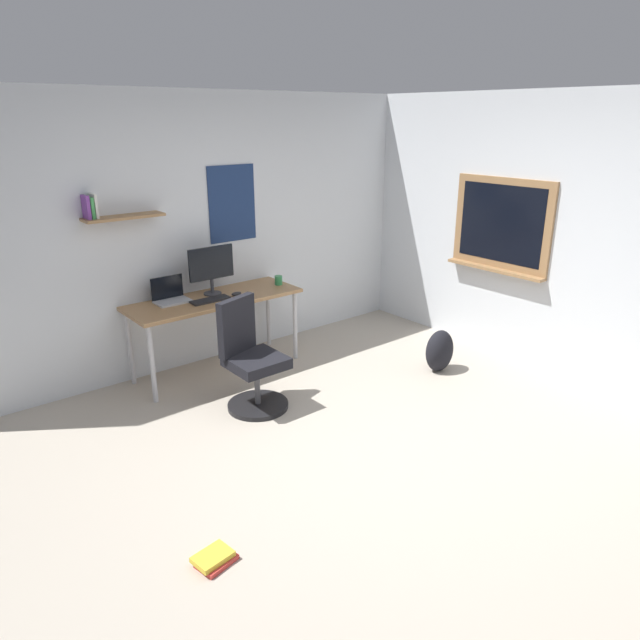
{
  "coord_description": "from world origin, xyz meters",
  "views": [
    {
      "loc": [
        -2.67,
        -2.6,
        2.37
      ],
      "look_at": [
        0.04,
        0.72,
        0.85
      ],
      "focal_mm": 32.49,
      "sensor_mm": 36.0,
      "label": 1
    }
  ],
  "objects_px": {
    "laptop": "(170,296)",
    "coffee_mug": "(279,280)",
    "monitor_primary": "(211,267)",
    "keyboard": "(210,300)",
    "office_chair": "(251,362)",
    "desk": "(215,305)",
    "book_stack_on_floor": "(214,559)",
    "backpack": "(440,351)",
    "computer_mouse": "(236,294)"
  },
  "relations": [
    {
      "from": "laptop",
      "to": "coffee_mug",
      "type": "bearing_deg",
      "value": -8.79
    },
    {
      "from": "monitor_primary",
      "to": "keyboard",
      "type": "xyz_separation_m",
      "value": [
        -0.12,
        -0.17,
        -0.26
      ]
    },
    {
      "from": "office_chair",
      "to": "coffee_mug",
      "type": "xyz_separation_m",
      "value": [
        0.87,
        0.81,
        0.39
      ]
    },
    {
      "from": "desk",
      "to": "keyboard",
      "type": "bearing_deg",
      "value": -137.74
    },
    {
      "from": "desk",
      "to": "monitor_primary",
      "type": "relative_size",
      "value": 3.56
    },
    {
      "from": "office_chair",
      "to": "monitor_primary",
      "type": "xyz_separation_m",
      "value": [
        0.19,
        0.93,
        0.61
      ]
    },
    {
      "from": "office_chair",
      "to": "desk",
      "type": "bearing_deg",
      "value": 79.93
    },
    {
      "from": "desk",
      "to": "book_stack_on_floor",
      "type": "height_order",
      "value": "desk"
    },
    {
      "from": "desk",
      "to": "office_chair",
      "type": "relative_size",
      "value": 1.74
    },
    {
      "from": "coffee_mug",
      "to": "monitor_primary",
      "type": "bearing_deg",
      "value": 169.94
    },
    {
      "from": "desk",
      "to": "keyboard",
      "type": "distance_m",
      "value": 0.14
    },
    {
      "from": "desk",
      "to": "coffee_mug",
      "type": "height_order",
      "value": "coffee_mug"
    },
    {
      "from": "office_chair",
      "to": "coffee_mug",
      "type": "distance_m",
      "value": 1.25
    },
    {
      "from": "keyboard",
      "to": "book_stack_on_floor",
      "type": "xyz_separation_m",
      "value": [
        -1.25,
        -2.2,
        -0.73
      ]
    },
    {
      "from": "desk",
      "to": "coffee_mug",
      "type": "relative_size",
      "value": 17.95
    },
    {
      "from": "keyboard",
      "to": "backpack",
      "type": "bearing_deg",
      "value": -36.73
    },
    {
      "from": "monitor_primary",
      "to": "coffee_mug",
      "type": "bearing_deg",
      "value": -10.06
    },
    {
      "from": "laptop",
      "to": "computer_mouse",
      "type": "distance_m",
      "value": 0.61
    },
    {
      "from": "office_chair",
      "to": "monitor_primary",
      "type": "bearing_deg",
      "value": 78.49
    },
    {
      "from": "office_chair",
      "to": "book_stack_on_floor",
      "type": "bearing_deg",
      "value": -129.43
    },
    {
      "from": "laptop",
      "to": "keyboard",
      "type": "xyz_separation_m",
      "value": [
        0.29,
        -0.22,
        -0.04
      ]
    },
    {
      "from": "computer_mouse",
      "to": "book_stack_on_floor",
      "type": "bearing_deg",
      "value": -124.85
    },
    {
      "from": "monitor_primary",
      "to": "coffee_mug",
      "type": "height_order",
      "value": "monitor_primary"
    },
    {
      "from": "office_chair",
      "to": "computer_mouse",
      "type": "height_order",
      "value": "office_chair"
    },
    {
      "from": "monitor_primary",
      "to": "book_stack_on_floor",
      "type": "relative_size",
      "value": 1.88
    },
    {
      "from": "office_chair",
      "to": "keyboard",
      "type": "height_order",
      "value": "office_chair"
    },
    {
      "from": "keyboard",
      "to": "backpack",
      "type": "relative_size",
      "value": 0.88
    },
    {
      "from": "backpack",
      "to": "book_stack_on_floor",
      "type": "height_order",
      "value": "backpack"
    },
    {
      "from": "monitor_primary",
      "to": "computer_mouse",
      "type": "xyz_separation_m",
      "value": [
        0.16,
        -0.17,
        -0.25
      ]
    },
    {
      "from": "keyboard",
      "to": "book_stack_on_floor",
      "type": "distance_m",
      "value": 2.64
    },
    {
      "from": "backpack",
      "to": "book_stack_on_floor",
      "type": "xyz_separation_m",
      "value": [
        -3.0,
        -0.9,
        -0.18
      ]
    },
    {
      "from": "desk",
      "to": "monitor_primary",
      "type": "height_order",
      "value": "monitor_primary"
    },
    {
      "from": "keyboard",
      "to": "computer_mouse",
      "type": "bearing_deg",
      "value": -0.0
    },
    {
      "from": "monitor_primary",
      "to": "computer_mouse",
      "type": "height_order",
      "value": "monitor_primary"
    },
    {
      "from": "monitor_primary",
      "to": "book_stack_on_floor",
      "type": "height_order",
      "value": "monitor_primary"
    },
    {
      "from": "backpack",
      "to": "computer_mouse",
      "type": "bearing_deg",
      "value": 138.37
    },
    {
      "from": "coffee_mug",
      "to": "book_stack_on_floor",
      "type": "distance_m",
      "value": 3.15
    },
    {
      "from": "laptop",
      "to": "keyboard",
      "type": "height_order",
      "value": "laptop"
    },
    {
      "from": "coffee_mug",
      "to": "book_stack_on_floor",
      "type": "xyz_separation_m",
      "value": [
        -2.06,
        -2.25,
        -0.76
      ]
    },
    {
      "from": "monitor_primary",
      "to": "backpack",
      "type": "distance_m",
      "value": 2.34
    },
    {
      "from": "backpack",
      "to": "book_stack_on_floor",
      "type": "relative_size",
      "value": 1.69
    },
    {
      "from": "office_chair",
      "to": "computer_mouse",
      "type": "xyz_separation_m",
      "value": [
        0.35,
        0.76,
        0.36
      ]
    },
    {
      "from": "computer_mouse",
      "to": "coffee_mug",
      "type": "height_order",
      "value": "coffee_mug"
    },
    {
      "from": "desk",
      "to": "coffee_mug",
      "type": "xyz_separation_m",
      "value": [
        0.73,
        -0.03,
        0.12
      ]
    },
    {
      "from": "laptop",
      "to": "book_stack_on_floor",
      "type": "relative_size",
      "value": 1.25
    },
    {
      "from": "keyboard",
      "to": "coffee_mug",
      "type": "relative_size",
      "value": 4.02
    },
    {
      "from": "desk",
      "to": "computer_mouse",
      "type": "relative_size",
      "value": 15.88
    },
    {
      "from": "coffee_mug",
      "to": "backpack",
      "type": "relative_size",
      "value": 0.22
    },
    {
      "from": "desk",
      "to": "computer_mouse",
      "type": "xyz_separation_m",
      "value": [
        0.2,
        -0.08,
        0.09
      ]
    },
    {
      "from": "desk",
      "to": "computer_mouse",
      "type": "distance_m",
      "value": 0.23
    }
  ]
}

